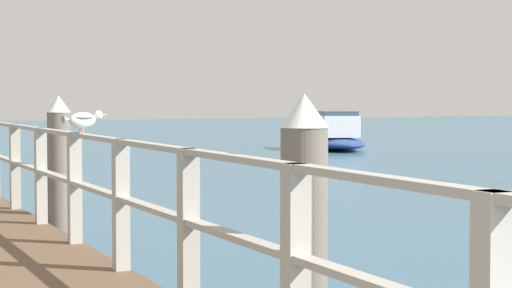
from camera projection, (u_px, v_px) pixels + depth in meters
The scene contains 4 objects.
dock_piling_near at pixel (304, 255), 5.62m from camera, with size 0.29×0.29×1.93m.
dock_piling_far at pixel (59, 175), 11.48m from camera, with size 0.29×0.29×1.93m.
seagull_foreground at pixel (83, 119), 8.86m from camera, with size 0.46×0.24×0.21m.
boat_0 at pixel (332, 136), 35.30m from camera, with size 3.51×6.26×1.42m.
Camera 1 is at (-0.90, -0.37, 1.91)m, focal length 66.80 mm.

